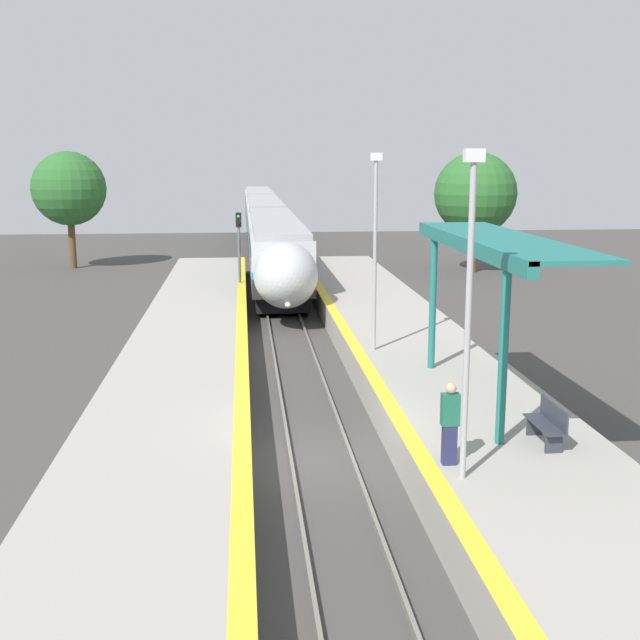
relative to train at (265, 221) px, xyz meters
name	(u,v)px	position (x,y,z in m)	size (l,w,h in m)	color
ground_plane	(321,460)	(0.00, -45.18, -2.19)	(120.00, 120.00, 0.00)	#423F3D
rail_left	(291,458)	(-0.72, -45.18, -2.11)	(0.08, 90.00, 0.15)	slate
rail_right	(351,456)	(0.72, -45.18, -2.11)	(0.08, 90.00, 0.15)	slate
train	(265,221)	(0.00, 0.00, 0.00)	(2.83, 63.59, 3.82)	black
platform_right	(482,435)	(3.89, -45.18, -1.70)	(4.48, 64.00, 0.99)	#9E998E
platform_left	(164,446)	(-3.67, -45.18, -1.70)	(4.04, 64.00, 0.99)	#9E998E
platform_bench	(548,423)	(4.72, -47.17, -0.74)	(0.44, 1.49, 0.89)	#2D333D
person_waiting	(450,422)	(2.30, -48.12, -0.33)	(0.36, 0.22, 1.70)	navy
railway_signal	(239,248)	(-1.94, -23.59, 0.52)	(0.28, 0.28, 4.44)	#59595E
lamppost_near	(469,299)	(2.38, -48.85, 2.30)	(0.36, 0.20, 6.22)	#9E9EA3
lamppost_mid	(375,241)	(2.38, -38.24, 2.30)	(0.36, 0.20, 6.22)	#9E9EA3
station_canopy	(488,250)	(4.26, -43.84, 2.63)	(2.02, 9.41, 4.15)	#1E6B66
background_tree_left	(69,189)	(-12.78, -9.87, 2.93)	(4.71, 4.71, 7.49)	brown
background_tree_right	(475,194)	(12.62, -14.14, 2.69)	(5.09, 5.09, 7.44)	brown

